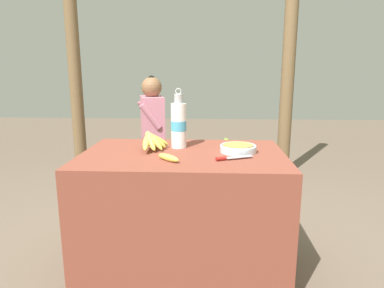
{
  "coord_description": "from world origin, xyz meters",
  "views": [
    {
      "loc": [
        0.14,
        -1.83,
        1.14
      ],
      "look_at": [
        0.05,
        0.05,
        0.72
      ],
      "focal_mm": 32.0,
      "sensor_mm": 36.0,
      "label": 1
    }
  ],
  "objects_px": {
    "water_bottle": "(179,124)",
    "banana_bunch_green": "(228,143)",
    "support_post_near": "(74,64)",
    "seated_vendor": "(148,125)",
    "wooden_bench": "(177,153)",
    "loose_banana_front": "(168,158)",
    "serving_bowl": "(238,148)",
    "banana_bunch_ripe": "(152,140)",
    "knife": "(229,158)",
    "support_post_far": "(288,64)"
  },
  "relations": [
    {
      "from": "loose_banana_front",
      "to": "banana_bunch_green",
      "type": "relative_size",
      "value": 0.51
    },
    {
      "from": "seated_vendor",
      "to": "banana_bunch_green",
      "type": "height_order",
      "value": "seated_vendor"
    },
    {
      "from": "wooden_bench",
      "to": "seated_vendor",
      "type": "height_order",
      "value": "seated_vendor"
    },
    {
      "from": "wooden_bench",
      "to": "banana_bunch_green",
      "type": "relative_size",
      "value": 6.4
    },
    {
      "from": "knife",
      "to": "support_post_near",
      "type": "bearing_deg",
      "value": 105.46
    },
    {
      "from": "loose_banana_front",
      "to": "knife",
      "type": "distance_m",
      "value": 0.31
    },
    {
      "from": "support_post_far",
      "to": "loose_banana_front",
      "type": "bearing_deg",
      "value": -117.08
    },
    {
      "from": "water_bottle",
      "to": "knife",
      "type": "distance_m",
      "value": 0.41
    },
    {
      "from": "loose_banana_front",
      "to": "support_post_near",
      "type": "bearing_deg",
      "value": 121.84
    },
    {
      "from": "loose_banana_front",
      "to": "wooden_bench",
      "type": "distance_m",
      "value": 1.62
    },
    {
      "from": "water_bottle",
      "to": "support_post_near",
      "type": "bearing_deg",
      "value": 126.87
    },
    {
      "from": "loose_banana_front",
      "to": "wooden_bench",
      "type": "bearing_deg",
      "value": 93.95
    },
    {
      "from": "support_post_far",
      "to": "serving_bowl",
      "type": "bearing_deg",
      "value": -109.93
    },
    {
      "from": "support_post_far",
      "to": "support_post_near",
      "type": "bearing_deg",
      "value": 180.0
    },
    {
      "from": "support_post_near",
      "to": "seated_vendor",
      "type": "bearing_deg",
      "value": -27.7
    },
    {
      "from": "water_bottle",
      "to": "banana_bunch_green",
      "type": "bearing_deg",
      "value": 74.19
    },
    {
      "from": "banana_bunch_green",
      "to": "knife",
      "type": "bearing_deg",
      "value": -92.88
    },
    {
      "from": "loose_banana_front",
      "to": "knife",
      "type": "relative_size",
      "value": 0.69
    },
    {
      "from": "banana_bunch_green",
      "to": "banana_bunch_ripe",
      "type": "bearing_deg",
      "value": -110.77
    },
    {
      "from": "water_bottle",
      "to": "banana_bunch_green",
      "type": "distance_m",
      "value": 1.37
    },
    {
      "from": "support_post_far",
      "to": "water_bottle",
      "type": "bearing_deg",
      "value": -120.5
    },
    {
      "from": "support_post_near",
      "to": "support_post_far",
      "type": "xyz_separation_m",
      "value": [
        2.23,
        0.0,
        0.0
      ]
    },
    {
      "from": "water_bottle",
      "to": "banana_bunch_green",
      "type": "relative_size",
      "value": 1.31
    },
    {
      "from": "loose_banana_front",
      "to": "support_post_far",
      "type": "height_order",
      "value": "support_post_far"
    },
    {
      "from": "banana_bunch_ripe",
      "to": "banana_bunch_green",
      "type": "height_order",
      "value": "banana_bunch_ripe"
    },
    {
      "from": "loose_banana_front",
      "to": "support_post_far",
      "type": "bearing_deg",
      "value": 62.92
    },
    {
      "from": "wooden_bench",
      "to": "seated_vendor",
      "type": "distance_m",
      "value": 0.39
    },
    {
      "from": "banana_bunch_ripe",
      "to": "wooden_bench",
      "type": "relative_size",
      "value": 0.16
    },
    {
      "from": "serving_bowl",
      "to": "banana_bunch_green",
      "type": "height_order",
      "value": "serving_bowl"
    },
    {
      "from": "seated_vendor",
      "to": "support_post_near",
      "type": "bearing_deg",
      "value": -42.64
    },
    {
      "from": "banana_bunch_green",
      "to": "support_post_far",
      "type": "bearing_deg",
      "value": 32.81
    },
    {
      "from": "seated_vendor",
      "to": "support_post_near",
      "type": "height_order",
      "value": "support_post_near"
    },
    {
      "from": "seated_vendor",
      "to": "serving_bowl",
      "type": "bearing_deg",
      "value": 104.46
    },
    {
      "from": "knife",
      "to": "support_post_far",
      "type": "bearing_deg",
      "value": 47.21
    },
    {
      "from": "serving_bowl",
      "to": "banana_bunch_ripe",
      "type": "bearing_deg",
      "value": 175.85
    },
    {
      "from": "wooden_bench",
      "to": "serving_bowl",
      "type": "bearing_deg",
      "value": -70.77
    },
    {
      "from": "banana_bunch_green",
      "to": "wooden_bench",
      "type": "bearing_deg",
      "value": 179.99
    },
    {
      "from": "wooden_bench",
      "to": "support_post_near",
      "type": "distance_m",
      "value": 1.46
    },
    {
      "from": "loose_banana_front",
      "to": "banana_bunch_green",
      "type": "xyz_separation_m",
      "value": [
        0.38,
        1.57,
        -0.26
      ]
    },
    {
      "from": "serving_bowl",
      "to": "knife",
      "type": "relative_size",
      "value": 1.03
    },
    {
      "from": "support_post_near",
      "to": "loose_banana_front",
      "type": "bearing_deg",
      "value": -58.16
    },
    {
      "from": "seated_vendor",
      "to": "water_bottle",
      "type": "bearing_deg",
      "value": 93.3
    },
    {
      "from": "water_bottle",
      "to": "wooden_bench",
      "type": "height_order",
      "value": "water_bottle"
    },
    {
      "from": "wooden_bench",
      "to": "banana_bunch_green",
      "type": "bearing_deg",
      "value": -0.01
    },
    {
      "from": "serving_bowl",
      "to": "wooden_bench",
      "type": "distance_m",
      "value": 1.49
    },
    {
      "from": "knife",
      "to": "serving_bowl",
      "type": "bearing_deg",
      "value": 47.47
    },
    {
      "from": "loose_banana_front",
      "to": "wooden_bench",
      "type": "relative_size",
      "value": 0.08
    },
    {
      "from": "knife",
      "to": "wooden_bench",
      "type": "height_order",
      "value": "knife"
    },
    {
      "from": "water_bottle",
      "to": "support_post_near",
      "type": "height_order",
      "value": "support_post_near"
    },
    {
      "from": "banana_bunch_ripe",
      "to": "support_post_near",
      "type": "bearing_deg",
      "value": 122.55
    }
  ]
}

